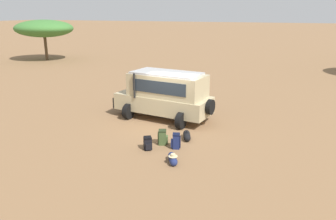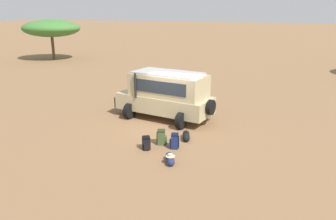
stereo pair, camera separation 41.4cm
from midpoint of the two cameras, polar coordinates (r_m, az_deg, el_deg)
The scene contains 8 objects.
ground_plane at distance 15.73m, azimuth 0.62°, elevation -3.03°, with size 320.00×320.00×0.00m, color olive.
safari_vehicle at distance 16.66m, azimuth 0.38°, elevation 2.76°, with size 5.46×3.13×2.44m.
backpack_beside_front_wheel at distance 13.30m, azimuth 2.03°, elevation -5.46°, with size 0.44×0.41×0.62m.
backpack_cluster_center at distance 13.24m, azimuth -2.91°, elevation -5.78°, with size 0.44×0.47×0.53m.
backpack_near_rear_wheel at distance 13.69m, azimuth -0.26°, elevation -4.77°, with size 0.47×0.44×0.62m.
duffel_bag_low_black_case at distance 12.14m, azimuth 1.34°, elevation -8.50°, with size 0.56×0.78×0.39m.
duffel_bag_soft_canvas at distance 14.27m, azimuth 4.02°, elevation -4.54°, with size 0.51×0.84×0.40m.
acacia_tree_far_left at distance 40.01m, azimuth -19.40°, elevation 13.27°, with size 6.67×5.86×4.46m.
Camera 2 is at (5.96, -13.55, 5.34)m, focal length 35.00 mm.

